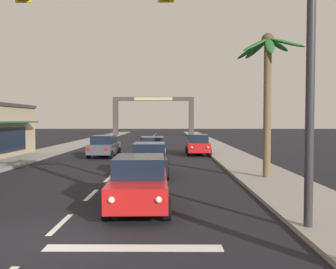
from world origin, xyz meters
The scene contains 12 objects.
ground_plane centered at (0.00, 0.00, 0.00)m, with size 220.00×220.00×0.00m, color black.
sidewalk_right centered at (7.80, 20.00, 0.07)m, with size 3.20×110.00×0.14m, color gray.
sidewalk_left centered at (-7.80, 20.00, 0.07)m, with size 3.20×110.00×0.14m, color gray.
lane_markings centered at (0.42, 19.49, 0.00)m, with size 4.28×86.58×0.01m.
traffic_signal_mast centered at (3.16, 0.60, 5.54)m, with size 11.10×0.41×7.62m.
sedan_lead_at_stop_bar centered at (2.02, 3.05, 0.85)m, with size 2.07×4.50×1.68m.
sedan_third_in_queue centered at (1.94, 9.89, 0.85)m, with size 2.09×4.50×1.68m.
sedan_fifth_in_queue centered at (1.77, 16.72, 0.85)m, with size 2.06×4.50×1.68m.
sedan_oncoming_far centered at (-2.11, 19.28, 0.85)m, with size 2.11×4.51×1.68m.
sedan_parked_nearest_kerb centered at (5.33, 21.09, 0.85)m, with size 1.96×4.46×1.68m.
palm_right_second centered at (7.65, 8.54, 4.94)m, with size 3.22×3.13×6.97m.
town_gateway_arch centered at (0.00, 56.47, 4.54)m, with size 14.69×0.90×7.06m.
Camera 1 is at (3.01, -8.47, 2.86)m, focal length 38.20 mm.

